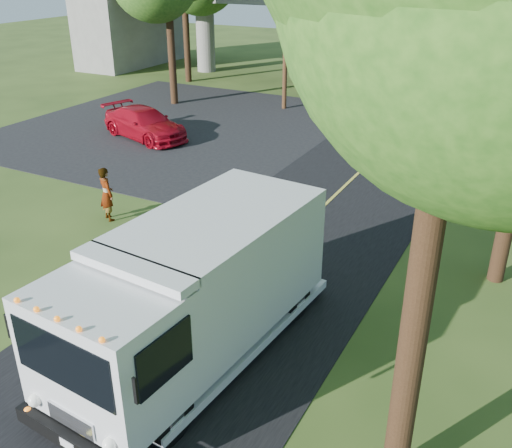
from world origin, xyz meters
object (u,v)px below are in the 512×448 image
Objects in this scene: step_van at (196,288)px; traffic_signal at (323,50)px; red_sedan at (145,123)px; utility_pole at (286,28)px; pedestrian at (107,194)px.

traffic_signal is at bearing 110.36° from step_van.
red_sedan is at bearing -115.49° from traffic_signal.
step_van is 17.50m from red_sedan.
utility_pole reaches higher than step_van.
traffic_signal reaches higher than red_sedan.
utility_pole is at bearing -59.37° from pedestrian.
utility_pole is 17.41m from pedestrian.
traffic_signal reaches higher than pedestrian.
utility_pole reaches higher than traffic_signal.
utility_pole is at bearing 115.27° from step_van.
utility_pole reaches higher than pedestrian.
step_van is 8.27m from pedestrian.
traffic_signal is 1.02× the size of red_sedan.
pedestrian is at bearing -85.58° from utility_pole.
utility_pole is at bearing -126.87° from traffic_signal.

